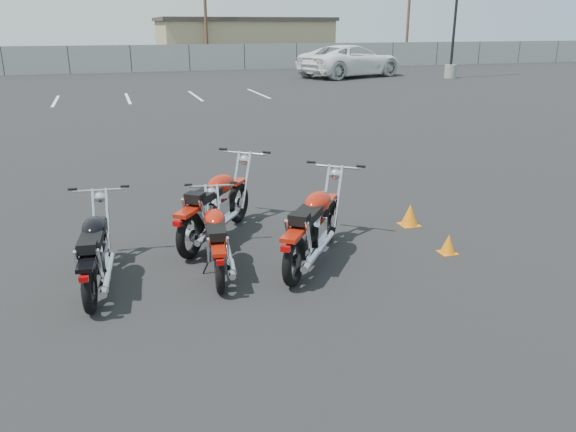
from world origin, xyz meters
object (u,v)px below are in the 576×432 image
object	(u,v)px
motorcycle_front_red	(216,206)
motorcycle_rear_red	(314,226)
motorcycle_third_red	(217,240)
white_van	(351,52)
motorcycle_second_black	(96,251)

from	to	relation	value
motorcycle_front_red	motorcycle_rear_red	distance (m)	1.68
motorcycle_front_red	motorcycle_third_red	xyz separation A→B (m)	(-0.22, -1.16, -0.09)
motorcycle_rear_red	white_van	size ratio (longest dim) A/B	0.26
motorcycle_third_red	motorcycle_rear_red	bearing A→B (deg)	-5.05
motorcycle_front_red	motorcycle_second_black	distance (m)	2.07
motorcycle_third_red	white_van	bearing A→B (deg)	62.70
motorcycle_third_red	motorcycle_rear_red	distance (m)	1.32
motorcycle_second_black	white_van	world-z (taller)	white_van
motorcycle_second_black	white_van	size ratio (longest dim) A/B	0.26
motorcycle_front_red	white_van	size ratio (longest dim) A/B	0.26
motorcycle_front_red	white_van	distance (m)	28.67
motorcycle_front_red	motorcycle_second_black	xyz separation A→B (m)	(-1.72, -1.16, -0.06)
motorcycle_front_red	motorcycle_second_black	size ratio (longest dim) A/B	1.03
motorcycle_front_red	white_van	bearing A→B (deg)	62.03
motorcycle_second_black	motorcycle_rear_red	size ratio (longest dim) A/B	0.99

